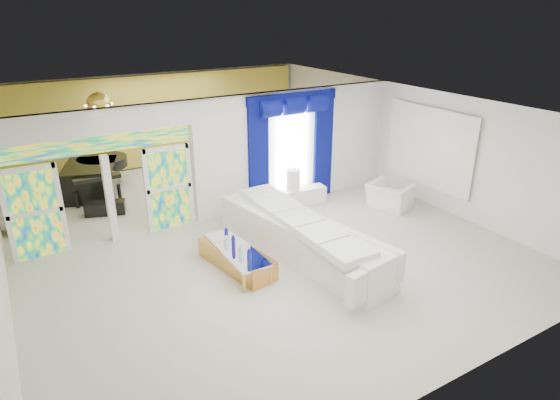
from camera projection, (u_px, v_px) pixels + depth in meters
floor at (244, 229)px, 11.42m from camera, size 12.00×12.00×0.00m
dividing_wall at (297, 146)px, 12.67m from camera, size 5.70×0.18×3.00m
dividing_header at (95, 122)px, 9.83m from camera, size 4.30×0.18×0.55m
stained_panel_left at (35, 213)px, 9.81m from camera, size 0.95×0.04×2.00m
stained_panel_right at (169, 188)px, 11.16m from camera, size 0.95×0.04×2.00m
stained_transom at (98, 145)px, 10.01m from camera, size 4.00×0.05×0.35m
window_pane at (291, 150)px, 12.49m from camera, size 1.00×0.02×2.30m
blue_drape_left at (258, 158)px, 12.01m from camera, size 0.55×0.10×2.80m
blue_drape_right at (323, 147)px, 12.96m from camera, size 0.55×0.10×2.80m
blue_pelmet at (292, 98)px, 11.95m from camera, size 2.60×0.12×0.25m
wall_mirror at (429, 147)px, 12.38m from camera, size 0.04×2.70×1.90m
gold_curtains at (161, 120)px, 15.54m from camera, size 9.70×0.12×2.90m
white_sofa at (300, 239)px, 9.96m from camera, size 1.69×4.50×0.84m
coffee_table at (236, 258)px, 9.64m from camera, size 0.95×1.97×0.42m
console_table at (302, 196)px, 12.82m from camera, size 1.32×0.53×0.43m
table_lamp at (293, 180)px, 12.49m from camera, size 0.36×0.36×0.58m
armchair at (390, 196)px, 12.46m from camera, size 1.20×1.28×0.68m
grand_piano at (92, 180)px, 13.34m from camera, size 1.80×2.06×0.88m
piano_bench at (105, 208)px, 12.17m from camera, size 1.05×0.67×0.33m
tv_console at (19, 214)px, 11.17m from camera, size 0.61×0.56×0.86m
chandelier at (99, 104)px, 12.03m from camera, size 0.60×0.60×0.60m
decanters at (236, 246)px, 9.48m from camera, size 0.23×1.28×0.24m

